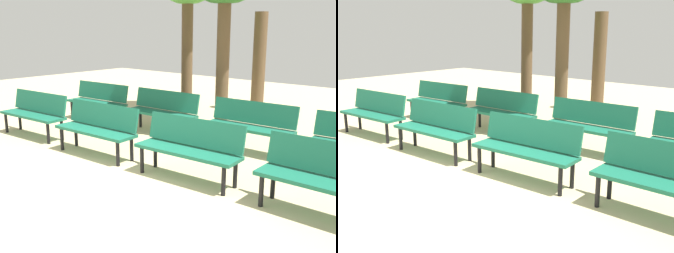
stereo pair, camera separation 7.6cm
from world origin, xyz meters
The scene contains 9 objects.
ground_plane centered at (0.00, 0.00, 0.00)m, with size 24.00×24.00×0.00m, color #CCB789.
bench_r0_c0 centered at (-2.97, 1.46, 0.50)m, with size 1.63×0.60×0.87m.
bench_r0_c1 centered at (-1.05, 1.50, 0.50)m, with size 1.63×0.58×0.87m.
bench_r0_c2 centered at (0.84, 1.64, 0.50)m, with size 1.63×0.59×0.87m.
bench_r0_c3 centered at (2.77, 1.74, 0.50)m, with size 1.61×0.51×0.87m.
bench_r1_c0 centered at (-3.09, 3.17, 0.50)m, with size 1.63×0.59×0.87m.
bench_r1_c1 centered at (-1.18, 3.30, 0.50)m, with size 1.62×0.56×0.87m.
bench_r1_c2 centered at (0.81, 3.40, 0.50)m, with size 1.62×0.56×0.87m.
tree_2 centered at (-0.85, 6.65, 1.26)m, with size 0.34×0.34×2.52m.
Camera 1 is at (4.20, -2.65, 2.14)m, focal length 42.49 mm.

